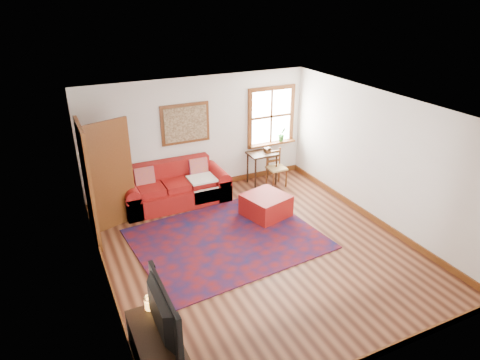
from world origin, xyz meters
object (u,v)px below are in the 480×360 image
ladder_back_chair (276,166)px  media_cabinet (157,353)px  red_ottoman (266,205)px  side_table (262,158)px  red_leather_sofa (175,190)px

ladder_back_chair → media_cabinet: size_ratio=0.80×
red_ottoman → media_cabinet: media_cabinet is taller
side_table → ladder_back_chair: bearing=-36.8°
media_cabinet → side_table: bearing=49.2°
side_table → red_ottoman: bearing=-115.0°
red_leather_sofa → side_table: 2.10m
red_ottoman → media_cabinet: size_ratio=0.73×
side_table → media_cabinet: (-3.59, -4.16, -0.34)m
red_ottoman → side_table: 1.57m
media_cabinet → red_leather_sofa: bearing=69.8°
red_leather_sofa → red_ottoman: bearing=-42.8°
red_leather_sofa → ladder_back_chair: size_ratio=2.59×
red_leather_sofa → ladder_back_chair: (2.32, -0.14, 0.17)m
ladder_back_chair → media_cabinet: bearing=-134.0°
red_ottoman → side_table: (0.64, 1.37, 0.41)m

